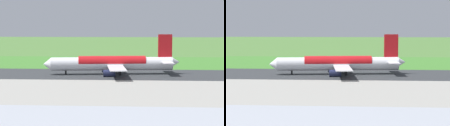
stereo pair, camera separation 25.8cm
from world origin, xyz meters
TOP-DOWN VIEW (x-y plane):
  - ground_plane at (0.00, 0.00)m, footprint 800.00×800.00m
  - runway_asphalt at (0.00, 0.00)m, footprint 600.00×34.57m
  - apron_concrete at (0.00, 66.52)m, footprint 440.00×110.00m
  - grass_verge_foreground at (0.00, -43.68)m, footprint 600.00×80.00m
  - airliner_main at (-8.16, -0.05)m, footprint 54.12×44.40m
  - no_stopping_sign at (14.33, -45.40)m, footprint 0.60×0.10m
  - traffic_cone_orange at (18.10, -40.10)m, footprint 0.40×0.40m

SIDE VIEW (x-z plane):
  - ground_plane at x=0.00m, z-range 0.00..0.00m
  - grass_verge_foreground at x=0.00m, z-range 0.00..0.04m
  - apron_concrete at x=0.00m, z-range 0.00..0.05m
  - runway_asphalt at x=0.00m, z-range 0.00..0.06m
  - traffic_cone_orange at x=18.10m, z-range 0.00..0.55m
  - no_stopping_sign at x=14.33m, z-range 0.25..2.86m
  - airliner_main at x=-8.16m, z-range -3.59..12.29m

